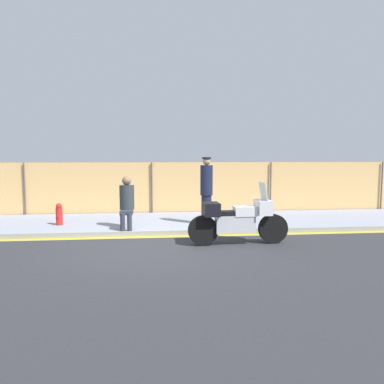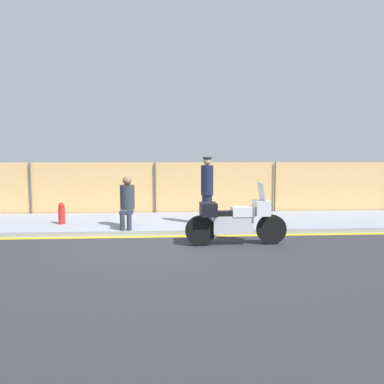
{
  "view_description": "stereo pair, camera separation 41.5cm",
  "coord_description": "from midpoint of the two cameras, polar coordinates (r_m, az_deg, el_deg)",
  "views": [
    {
      "loc": [
        0.02,
        -8.36,
        2.05
      ],
      "look_at": [
        1.07,
        1.5,
        1.09
      ],
      "focal_mm": 35.0,
      "sensor_mm": 36.0,
      "label": 1
    },
    {
      "loc": [
        0.43,
        -8.39,
        2.05
      ],
      "look_at": [
        1.07,
        1.5,
        1.09
      ],
      "focal_mm": 35.0,
      "sensor_mm": 36.0,
      "label": 2
    }
  ],
  "objects": [
    {
      "name": "sidewalk",
      "position": [
        11.21,
        -7.15,
        -4.69
      ],
      "size": [
        30.51,
        3.15,
        0.13
      ],
      "color": "#8E93A3",
      "rests_on": "ground_plane"
    },
    {
      "name": "storefront_fence",
      "position": [
        12.75,
        -7.06,
        0.39
      ],
      "size": [
        28.98,
        0.17,
        1.83
      ],
      "color": "#E5B26B",
      "rests_on": "ground_plane"
    },
    {
      "name": "motorcycle",
      "position": [
        8.69,
        5.62,
        -4.23
      ],
      "size": [
        2.36,
        0.54,
        1.44
      ],
      "rotation": [
        0.0,
        0.0,
        0.03
      ],
      "color": "black",
      "rests_on": "ground_plane"
    },
    {
      "name": "ground_plane",
      "position": [
        8.62,
        -7.47,
        -8.25
      ],
      "size": [
        120.0,
        120.0,
        0.0
      ],
      "primitive_type": "plane",
      "color": "#2D2D33"
    },
    {
      "name": "fire_hydrant",
      "position": [
        11.06,
        -20.61,
        -3.2
      ],
      "size": [
        0.18,
        0.23,
        0.61
      ],
      "color": "red",
      "rests_on": "sidewalk"
    },
    {
      "name": "officer_standing",
      "position": [
        10.39,
        1.07,
        0.33
      ],
      "size": [
        0.35,
        0.35,
        1.88
      ],
      "color": "#191E38",
      "rests_on": "sidewalk"
    },
    {
      "name": "person_seated_on_curb",
      "position": [
        10.04,
        -11.08,
        -1.14
      ],
      "size": [
        0.39,
        0.71,
        1.38
      ],
      "color": "#2D3342",
      "rests_on": "sidewalk"
    },
    {
      "name": "curb_paint_stripe",
      "position": [
        9.58,
        -7.33,
        -6.83
      ],
      "size": [
        30.51,
        0.18,
        0.01
      ],
      "color": "gold",
      "rests_on": "ground_plane"
    }
  ]
}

